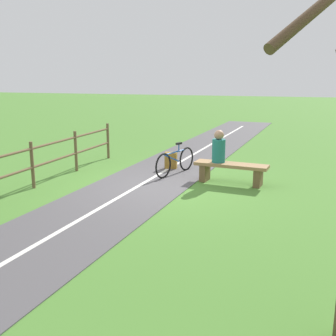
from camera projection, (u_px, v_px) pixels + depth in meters
ground_plane at (160, 185)px, 10.16m from camera, size 80.00×80.00×0.00m
paved_path at (38, 244)px, 6.63m from camera, size 5.84×36.06×0.02m
path_centre_line at (38, 244)px, 6.63m from camera, size 3.22×31.86×0.00m
bench at (231, 170)px, 10.23m from camera, size 1.85×0.71×0.51m
person_seated at (219, 148)px, 10.24m from camera, size 0.37×0.37×0.80m
bicycle at (175, 161)px, 11.15m from camera, size 0.63×1.67×0.85m
backpack at (171, 161)px, 11.81m from camera, size 0.35×0.25×0.48m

